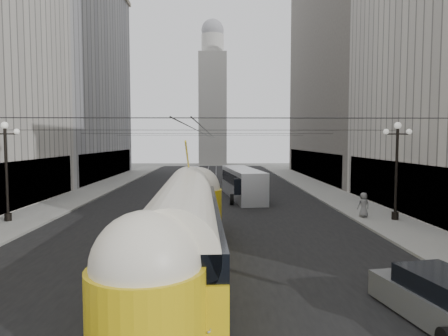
{
  "coord_description": "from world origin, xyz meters",
  "views": [
    {
      "loc": [
        0.89,
        -7.69,
        5.35
      ],
      "look_at": [
        1.32,
        16.26,
        3.68
      ],
      "focal_mm": 32.0,
      "sensor_mm": 36.0,
      "label": 1
    }
  ],
  "objects_px": {
    "city_bus": "(243,182)",
    "sedan_grey": "(445,302)",
    "pedestrian_crossing_a": "(185,282)",
    "streetcar": "(184,225)",
    "pedestrian_crossing_b": "(208,327)",
    "pedestrian_sidewalk_right": "(363,205)"
  },
  "relations": [
    {
      "from": "sedan_grey",
      "to": "pedestrian_crossing_a",
      "type": "relative_size",
      "value": 2.69
    },
    {
      "from": "streetcar",
      "to": "pedestrian_crossing_b",
      "type": "distance_m",
      "value": 7.15
    },
    {
      "from": "pedestrian_crossing_a",
      "to": "pedestrian_sidewalk_right",
      "type": "height_order",
      "value": "pedestrian_crossing_a"
    },
    {
      "from": "pedestrian_sidewalk_right",
      "to": "city_bus",
      "type": "bearing_deg",
      "value": -58.51
    },
    {
      "from": "city_bus",
      "to": "sedan_grey",
      "type": "relative_size",
      "value": 2.19
    },
    {
      "from": "sedan_grey",
      "to": "pedestrian_sidewalk_right",
      "type": "height_order",
      "value": "pedestrian_sidewalk_right"
    },
    {
      "from": "sedan_grey",
      "to": "pedestrian_crossing_a",
      "type": "xyz_separation_m",
      "value": [
        -7.61,
        1.06,
        0.25
      ]
    },
    {
      "from": "pedestrian_crossing_a",
      "to": "pedestrian_sidewalk_right",
      "type": "bearing_deg",
      "value": -5.93
    },
    {
      "from": "pedestrian_crossing_b",
      "to": "streetcar",
      "type": "bearing_deg",
      "value": -178.54
    },
    {
      "from": "pedestrian_crossing_a",
      "to": "pedestrian_sidewalk_right",
      "type": "relative_size",
      "value": 1.12
    },
    {
      "from": "sedan_grey",
      "to": "pedestrian_crossing_a",
      "type": "bearing_deg",
      "value": 172.07
    },
    {
      "from": "sedan_grey",
      "to": "pedestrian_sidewalk_right",
      "type": "xyz_separation_m",
      "value": [
        3.32,
        15.41,
        0.31
      ]
    },
    {
      "from": "pedestrian_crossing_b",
      "to": "pedestrian_sidewalk_right",
      "type": "height_order",
      "value": "pedestrian_sidewalk_right"
    },
    {
      "from": "streetcar",
      "to": "pedestrian_crossing_b",
      "type": "bearing_deg",
      "value": -80.77
    },
    {
      "from": "pedestrian_crossing_a",
      "to": "pedestrian_crossing_b",
      "type": "bearing_deg",
      "value": -133.77
    },
    {
      "from": "pedestrian_crossing_a",
      "to": "pedestrian_crossing_b",
      "type": "height_order",
      "value": "pedestrian_crossing_a"
    },
    {
      "from": "city_bus",
      "to": "pedestrian_sidewalk_right",
      "type": "height_order",
      "value": "city_bus"
    },
    {
      "from": "city_bus",
      "to": "sedan_grey",
      "type": "xyz_separation_m",
      "value": [
        4.25,
        -25.17,
        -0.82
      ]
    },
    {
      "from": "city_bus",
      "to": "pedestrian_sidewalk_right",
      "type": "bearing_deg",
      "value": -52.19
    },
    {
      "from": "streetcar",
      "to": "pedestrian_crossing_b",
      "type": "relative_size",
      "value": 9.91
    },
    {
      "from": "city_bus",
      "to": "pedestrian_crossing_a",
      "type": "xyz_separation_m",
      "value": [
        -3.36,
        -24.11,
        -0.56
      ]
    },
    {
      "from": "streetcar",
      "to": "pedestrian_crossing_a",
      "type": "xyz_separation_m",
      "value": [
        0.36,
        -4.06,
        -0.93
      ]
    }
  ]
}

